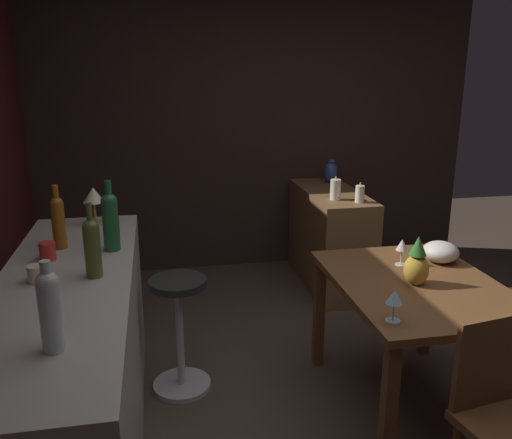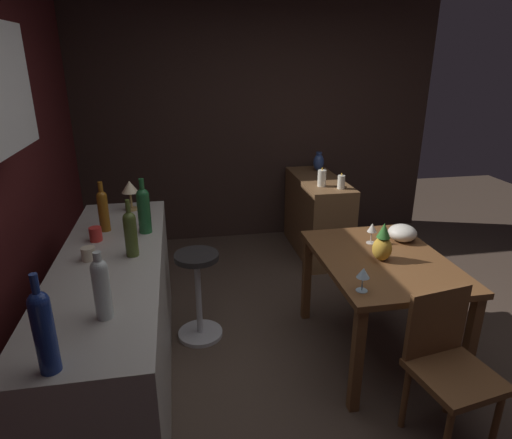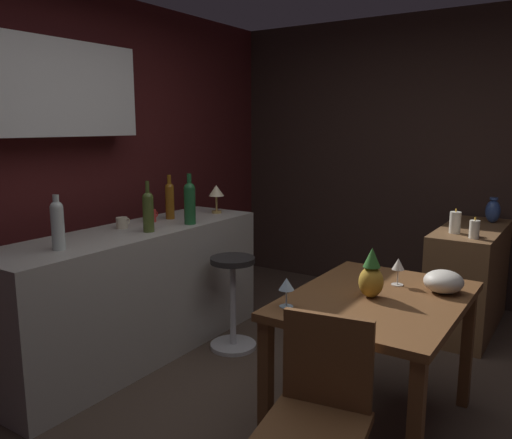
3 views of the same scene
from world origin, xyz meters
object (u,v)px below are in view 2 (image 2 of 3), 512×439
wine_glass_right (363,274)px  counter_lamp (130,189)px  cup_red (96,234)px  pineapple_centerpiece (382,244)px  fruit_bowl (402,233)px  pillar_candle_short (322,178)px  sideboard_cabinet (317,216)px  wine_bottle_cobalt (43,329)px  wine_glass_left (372,229)px  wine_bottle_clear (101,286)px  wine_bottle_amber (103,209)px  vase_ceramic_blue (319,162)px  wine_bottle_olive (130,232)px  chair_near_window (447,362)px  pillar_candle_tall (341,182)px  wine_bottle_green (144,208)px  cup_cream (89,254)px  dining_table (381,271)px  bar_stool (198,293)px

wine_glass_right → counter_lamp: 1.83m
cup_red → pineapple_centerpiece: bearing=-98.7°
fruit_bowl → pillar_candle_short: size_ratio=1.10×
sideboard_cabinet → wine_bottle_cobalt: wine_bottle_cobalt is taller
wine_glass_left → pineapple_centerpiece: bearing=169.5°
wine_bottle_clear → pillar_candle_short: (2.13, -1.72, -0.16)m
fruit_bowl → wine_bottle_amber: 2.10m
wine_glass_right → vase_ceramic_blue: 2.51m
counter_lamp → vase_ceramic_blue: 2.27m
pineapple_centerpiece → counter_lamp: 1.86m
wine_bottle_clear → wine_bottle_cobalt: wine_bottle_cobalt is taller
wine_bottle_olive → wine_bottle_clear: bearing=174.0°
chair_near_window → pillar_candle_tall: size_ratio=5.50×
wine_bottle_green → cup_red: 0.34m
wine_bottle_amber → wine_glass_left: bearing=-95.4°
pineapple_centerpiece → wine_bottle_olive: 1.59m
wine_bottle_cobalt → wine_glass_right: bearing=-67.8°
chair_near_window → wine_bottle_amber: wine_bottle_amber is taller
chair_near_window → wine_bottle_olive: bearing=66.1°
sideboard_cabinet → cup_cream: (-1.78, 1.96, 0.53)m
wine_bottle_green → pillar_candle_tall: size_ratio=2.38×
wine_bottle_clear → pillar_candle_tall: 2.76m
fruit_bowl → wine_bottle_clear: bearing=115.5°
vase_ceramic_blue → wine_bottle_green: bearing=134.4°
wine_bottle_cobalt → wine_bottle_olive: wine_bottle_cobalt is taller
wine_glass_right → cup_red: bearing=67.3°
wine_bottle_green → wine_bottle_olive: (-0.36, 0.06, -0.02)m
dining_table → sideboard_cabinet: sideboard_cabinet is taller
dining_table → pillar_candle_short: 1.49m
dining_table → sideboard_cabinet: size_ratio=1.01×
cup_red → chair_near_window: bearing=-117.9°
wine_bottle_clear → wine_bottle_green: (1.01, -0.12, 0.01)m
pineapple_centerpiece → sideboard_cabinet: bearing=-4.8°
fruit_bowl → wine_bottle_cobalt: wine_bottle_cobalt is taller
sideboard_cabinet → cup_cream: size_ratio=9.67×
sideboard_cabinet → pillar_candle_tall: pillar_candle_tall is taller
pillar_candle_short → vase_ceramic_blue: size_ratio=0.89×
sideboard_cabinet → wine_bottle_green: (-1.41, 1.67, 0.66)m
dining_table → wine_bottle_olive: 1.65m
pineapple_centerpiece → fruit_bowl: 0.41m
bar_stool → wine_bottle_clear: 1.36m
sideboard_cabinet → wine_bottle_clear: size_ratio=3.44×
wine_bottle_amber → cup_red: 0.20m
wine_bottle_olive → wine_bottle_green: bearing=-8.8°
fruit_bowl → bar_stool: bearing=83.9°
wine_glass_left → fruit_bowl: wine_glass_left is taller
chair_near_window → sideboard_cabinet: bearing=-1.9°
wine_bottle_clear → pillar_candle_short: bearing=-38.9°
wine_bottle_green → vase_ceramic_blue: wine_bottle_green is taller
fruit_bowl → pillar_candle_tall: size_ratio=1.32×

